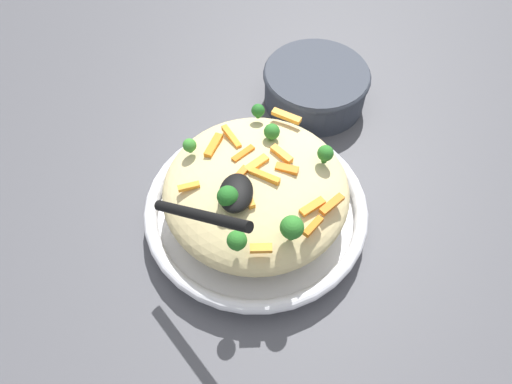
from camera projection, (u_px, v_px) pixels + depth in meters
name	position (u px, v px, depth m)	size (l,w,h in m)	color
ground_plane	(256.00, 219.00, 0.67)	(2.40, 2.40, 0.00)	#4C4C51
serving_bowl	(256.00, 211.00, 0.65)	(0.30, 0.30, 0.04)	silver
pasta_mound	(256.00, 189.00, 0.61)	(0.24, 0.24, 0.08)	#DBC689
carrot_piece_0	(287.00, 169.00, 0.58)	(0.03, 0.01, 0.01)	orange
carrot_piece_1	(189.00, 186.00, 0.57)	(0.03, 0.01, 0.01)	orange
carrot_piece_2	(282.00, 154.00, 0.59)	(0.03, 0.01, 0.01)	orange
carrot_piece_3	(214.00, 146.00, 0.60)	(0.04, 0.01, 0.01)	orange
carrot_piece_4	(313.00, 226.00, 0.54)	(0.03, 0.01, 0.01)	orange
carrot_piece_5	(265.00, 176.00, 0.57)	(0.04, 0.01, 0.01)	orange
carrot_piece_6	(286.00, 116.00, 0.64)	(0.04, 0.01, 0.01)	orange
carrot_piece_7	(259.00, 164.00, 0.58)	(0.03, 0.01, 0.01)	orange
carrot_piece_8	(243.00, 154.00, 0.59)	(0.03, 0.01, 0.01)	orange
carrot_piece_9	(312.00, 206.00, 0.55)	(0.03, 0.01, 0.01)	orange
carrot_piece_10	(231.00, 137.00, 0.61)	(0.04, 0.01, 0.01)	orange
carrot_piece_11	(261.00, 248.00, 0.52)	(0.02, 0.01, 0.01)	orange
carrot_piece_12	(332.00, 204.00, 0.55)	(0.04, 0.01, 0.01)	orange
carrot_piece_13	(238.00, 177.00, 0.57)	(0.03, 0.01, 0.01)	orange
carrot_piece_14	(248.00, 196.00, 0.55)	(0.03, 0.01, 0.01)	orange
broccoli_floret_0	(325.00, 153.00, 0.58)	(0.02, 0.02, 0.03)	#296820
broccoli_floret_1	(258.00, 111.00, 0.63)	(0.02, 0.02, 0.02)	#205B1C
broccoli_floret_2	(190.00, 145.00, 0.60)	(0.02, 0.02, 0.02)	#377928
broccoli_floret_3	(237.00, 241.00, 0.51)	(0.02, 0.02, 0.03)	#296820
broccoli_floret_4	(272.00, 132.00, 0.60)	(0.02, 0.02, 0.02)	#296820
broccoli_floret_5	(228.00, 197.00, 0.54)	(0.03, 0.03, 0.03)	#205B1C
broccoli_floret_6	(292.00, 228.00, 0.52)	(0.03, 0.03, 0.03)	#296820
serving_spoon	(225.00, 200.00, 0.53)	(0.12, 0.12, 0.08)	black
companion_bowl	(316.00, 85.00, 0.77)	(0.17, 0.17, 0.06)	#333842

